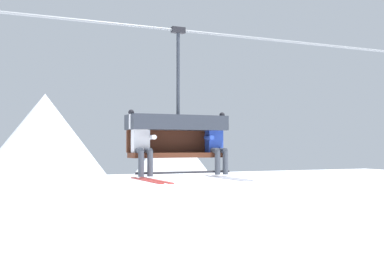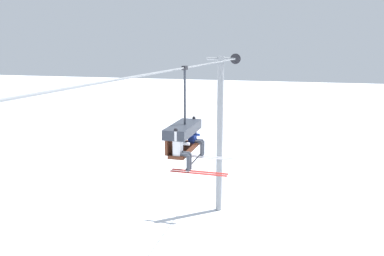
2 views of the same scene
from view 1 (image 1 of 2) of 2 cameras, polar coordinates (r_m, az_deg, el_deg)
mountain_peak_west at (r=48.04m, az=-17.10°, el=-2.97°), size 17.41×17.41×11.55m
mountain_peak_central at (r=67.77m, az=-2.39°, el=-3.66°), size 14.74×14.74×9.56m
lift_cable at (r=9.93m, az=-1.81°, el=11.53°), size 21.19×0.05×0.05m
chairlift_chair at (r=9.73m, az=-1.82°, el=-0.15°), size 2.01×0.74×2.94m
skier_white at (r=9.26m, az=-5.94°, el=-1.81°), size 0.48×1.70×1.34m
skier_blue at (r=9.85m, az=2.95°, el=-1.84°), size 0.48×1.70×1.34m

